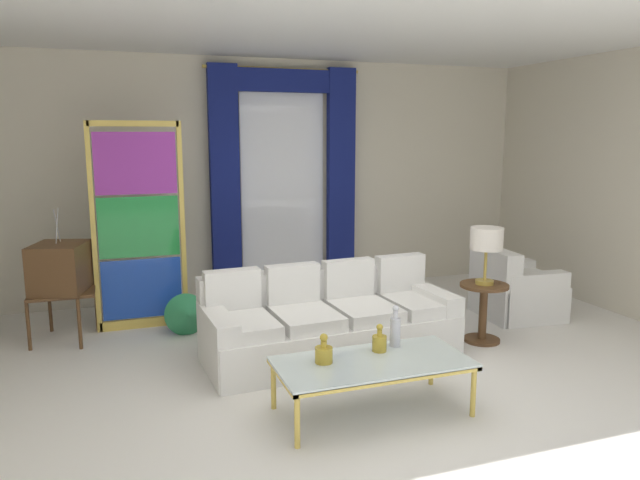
{
  "coord_description": "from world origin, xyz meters",
  "views": [
    {
      "loc": [
        -1.89,
        -4.45,
        2.06
      ],
      "look_at": [
        -0.01,
        0.9,
        1.05
      ],
      "focal_mm": 33.32,
      "sensor_mm": 36.0,
      "label": 1
    }
  ],
  "objects_px": {
    "table_lamp_brass": "(487,241)",
    "bottle_amber_squat": "(395,330)",
    "coffee_table": "(372,365)",
    "armchair_white": "(513,292)",
    "couch_white_long": "(328,323)",
    "stained_glass_divider": "(139,231)",
    "round_side_table": "(483,307)",
    "bottle_blue_decanter": "(324,353)",
    "bottle_crystal_tall": "(379,342)",
    "peacock_figurine": "(187,316)",
    "vintage_tv": "(60,270)"
  },
  "relations": [
    {
      "from": "coffee_table",
      "to": "peacock_figurine",
      "type": "bearing_deg",
      "value": 116.56
    },
    {
      "from": "couch_white_long",
      "to": "table_lamp_brass",
      "type": "xyz_separation_m",
      "value": [
        1.59,
        -0.18,
        0.72
      ]
    },
    {
      "from": "bottle_crystal_tall",
      "to": "table_lamp_brass",
      "type": "distance_m",
      "value": 1.88
    },
    {
      "from": "couch_white_long",
      "to": "peacock_figurine",
      "type": "bearing_deg",
      "value": 141.6
    },
    {
      "from": "armchair_white",
      "to": "table_lamp_brass",
      "type": "height_order",
      "value": "table_lamp_brass"
    },
    {
      "from": "couch_white_long",
      "to": "bottle_amber_squat",
      "type": "xyz_separation_m",
      "value": [
        0.19,
        -1.02,
        0.24
      ]
    },
    {
      "from": "vintage_tv",
      "to": "bottle_amber_squat",
      "type": "bearing_deg",
      "value": -41.44
    },
    {
      "from": "stained_glass_divider",
      "to": "round_side_table",
      "type": "height_order",
      "value": "stained_glass_divider"
    },
    {
      "from": "vintage_tv",
      "to": "couch_white_long",
      "type": "bearing_deg",
      "value": -27.73
    },
    {
      "from": "table_lamp_brass",
      "to": "armchair_white",
      "type": "bearing_deg",
      "value": 36.23
    },
    {
      "from": "armchair_white",
      "to": "peacock_figurine",
      "type": "height_order",
      "value": "armchair_white"
    },
    {
      "from": "table_lamp_brass",
      "to": "bottle_blue_decanter",
      "type": "bearing_deg",
      "value": -154.53
    },
    {
      "from": "peacock_figurine",
      "to": "round_side_table",
      "type": "distance_m",
      "value": 3.01
    },
    {
      "from": "bottle_amber_squat",
      "to": "armchair_white",
      "type": "height_order",
      "value": "armchair_white"
    },
    {
      "from": "coffee_table",
      "to": "vintage_tv",
      "type": "relative_size",
      "value": 1.07
    },
    {
      "from": "coffee_table",
      "to": "armchair_white",
      "type": "xyz_separation_m",
      "value": [
        2.51,
        1.66,
        -0.09
      ]
    },
    {
      "from": "coffee_table",
      "to": "peacock_figurine",
      "type": "relative_size",
      "value": 2.4
    },
    {
      "from": "coffee_table",
      "to": "table_lamp_brass",
      "type": "height_order",
      "value": "table_lamp_brass"
    },
    {
      "from": "bottle_crystal_tall",
      "to": "bottle_amber_squat",
      "type": "bearing_deg",
      "value": 19.99
    },
    {
      "from": "coffee_table",
      "to": "armchair_white",
      "type": "height_order",
      "value": "armchair_white"
    },
    {
      "from": "table_lamp_brass",
      "to": "round_side_table",
      "type": "bearing_deg",
      "value": 180.0
    },
    {
      "from": "bottle_crystal_tall",
      "to": "peacock_figurine",
      "type": "bearing_deg",
      "value": 121.16
    },
    {
      "from": "couch_white_long",
      "to": "armchair_white",
      "type": "height_order",
      "value": "couch_white_long"
    },
    {
      "from": "bottle_amber_squat",
      "to": "peacock_figurine",
      "type": "xyz_separation_m",
      "value": [
        -1.39,
        1.97,
        -0.32
      ]
    },
    {
      "from": "bottle_blue_decanter",
      "to": "table_lamp_brass",
      "type": "distance_m",
      "value": 2.33
    },
    {
      "from": "bottle_blue_decanter",
      "to": "bottle_crystal_tall",
      "type": "bearing_deg",
      "value": 9.14
    },
    {
      "from": "coffee_table",
      "to": "bottle_crystal_tall",
      "type": "bearing_deg",
      "value": 51.09
    },
    {
      "from": "stained_glass_divider",
      "to": "vintage_tv",
      "type": "bearing_deg",
      "value": -169.09
    },
    {
      "from": "coffee_table",
      "to": "peacock_figurine",
      "type": "distance_m",
      "value": 2.46
    },
    {
      "from": "bottle_crystal_tall",
      "to": "vintage_tv",
      "type": "xyz_separation_m",
      "value": [
        -2.41,
        2.33,
        0.24
      ]
    },
    {
      "from": "bottle_blue_decanter",
      "to": "bottle_crystal_tall",
      "type": "height_order",
      "value": "bottle_blue_decanter"
    },
    {
      "from": "coffee_table",
      "to": "bottle_crystal_tall",
      "type": "xyz_separation_m",
      "value": [
        0.13,
        0.16,
        0.11
      ]
    },
    {
      "from": "couch_white_long",
      "to": "bottle_crystal_tall",
      "type": "relative_size",
      "value": 10.94
    },
    {
      "from": "bottle_crystal_tall",
      "to": "armchair_white",
      "type": "relative_size",
      "value": 0.25
    },
    {
      "from": "couch_white_long",
      "to": "round_side_table",
      "type": "distance_m",
      "value": 1.6
    },
    {
      "from": "vintage_tv",
      "to": "table_lamp_brass",
      "type": "distance_m",
      "value": 4.24
    },
    {
      "from": "vintage_tv",
      "to": "armchair_white",
      "type": "distance_m",
      "value": 4.89
    },
    {
      "from": "table_lamp_brass",
      "to": "bottle_amber_squat",
      "type": "bearing_deg",
      "value": -149.1
    },
    {
      "from": "coffee_table",
      "to": "bottle_amber_squat",
      "type": "xyz_separation_m",
      "value": [
        0.29,
        0.22,
        0.17
      ]
    },
    {
      "from": "coffee_table",
      "to": "armchair_white",
      "type": "distance_m",
      "value": 3.01
    },
    {
      "from": "couch_white_long",
      "to": "bottle_crystal_tall",
      "type": "bearing_deg",
      "value": -88.49
    },
    {
      "from": "armchair_white",
      "to": "table_lamp_brass",
      "type": "xyz_separation_m",
      "value": [
        -0.82,
        -0.6,
        0.74
      ]
    },
    {
      "from": "bottle_blue_decanter",
      "to": "coffee_table",
      "type": "bearing_deg",
      "value": -13.47
    },
    {
      "from": "couch_white_long",
      "to": "round_side_table",
      "type": "height_order",
      "value": "couch_white_long"
    },
    {
      "from": "stained_glass_divider",
      "to": "couch_white_long",
      "type": "bearing_deg",
      "value": -41.16
    },
    {
      "from": "coffee_table",
      "to": "peacock_figurine",
      "type": "height_order",
      "value": "peacock_figurine"
    },
    {
      "from": "bottle_blue_decanter",
      "to": "stained_glass_divider",
      "type": "distance_m",
      "value": 2.87
    },
    {
      "from": "bottle_blue_decanter",
      "to": "armchair_white",
      "type": "distance_m",
      "value": 3.27
    },
    {
      "from": "coffee_table",
      "to": "bottle_amber_squat",
      "type": "bearing_deg",
      "value": 37.03
    },
    {
      "from": "stained_glass_divider",
      "to": "round_side_table",
      "type": "distance_m",
      "value": 3.64
    }
  ]
}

